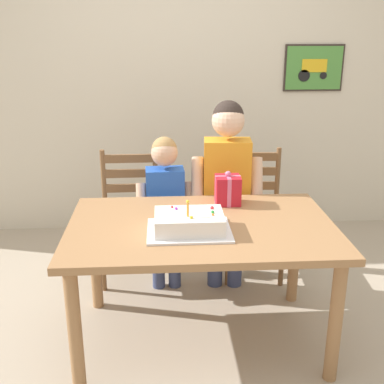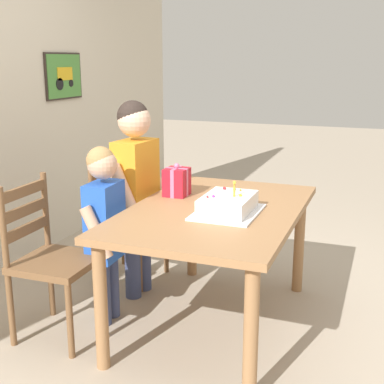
{
  "view_description": "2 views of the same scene",
  "coord_description": "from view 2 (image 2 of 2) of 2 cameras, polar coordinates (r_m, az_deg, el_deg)",
  "views": [
    {
      "loc": [
        -0.21,
        -2.44,
        1.76
      ],
      "look_at": [
        -0.05,
        0.02,
        0.91
      ],
      "focal_mm": 45.28,
      "sensor_mm": 36.0,
      "label": 1
    },
    {
      "loc": [
        -2.74,
        -0.9,
        1.57
      ],
      "look_at": [
        -0.11,
        0.1,
        0.85
      ],
      "focal_mm": 48.59,
      "sensor_mm": 36.0,
      "label": 2
    }
  ],
  "objects": [
    {
      "name": "gift_box_red_large",
      "position": [
        3.26,
        -1.69,
        1.12
      ],
      "size": [
        0.15,
        0.15,
        0.21
      ],
      "color": "red",
      "rests_on": "dining_table"
    },
    {
      "name": "child_older",
      "position": [
        3.42,
        -6.16,
        1.33
      ],
      "size": [
        0.49,
        0.29,
        1.32
      ],
      "color": "#38426B",
      "rests_on": "ground"
    },
    {
      "name": "child_younger",
      "position": [
        3.1,
        -9.55,
        -2.83
      ],
      "size": [
        0.4,
        0.23,
        1.09
      ],
      "color": "#38426B",
      "rests_on": "ground"
    },
    {
      "name": "birthday_cake",
      "position": [
        2.9,
        3.96,
        -1.41
      ],
      "size": [
        0.44,
        0.34,
        0.19
      ],
      "color": "silver",
      "rests_on": "dining_table"
    },
    {
      "name": "dining_table",
      "position": [
        3.03,
        2.55,
        -3.45
      ],
      "size": [
        1.46,
        0.94,
        0.73
      ],
      "color": "#9E7047",
      "rests_on": "ground"
    },
    {
      "name": "ground_plane",
      "position": [
        3.28,
        2.42,
        -14.15
      ],
      "size": [
        20.0,
        20.0,
        0.0
      ],
      "primitive_type": "plane",
      "color": "tan"
    },
    {
      "name": "chair_left",
      "position": [
        3.08,
        -15.29,
        -7.08
      ],
      "size": [
        0.43,
        0.43,
        0.92
      ],
      "color": "brown",
      "rests_on": "ground"
    },
    {
      "name": "chair_right",
      "position": [
        3.8,
        -7.36,
        -2.59
      ],
      "size": [
        0.45,
        0.45,
        0.92
      ],
      "color": "brown",
      "rests_on": "ground"
    }
  ]
}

